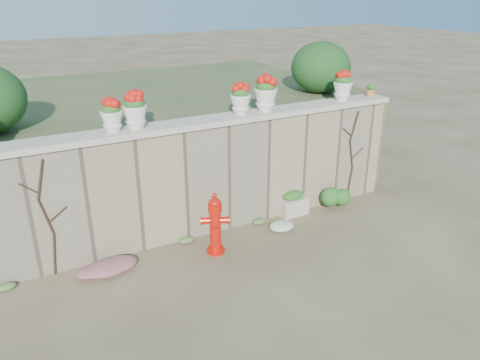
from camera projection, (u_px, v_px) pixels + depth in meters
ground at (254, 277)px, 7.27m from camera, size 80.00×80.00×0.00m
stone_wall at (204, 179)px, 8.34m from camera, size 8.00×0.40×2.00m
wall_cap at (202, 122)px, 7.94m from camera, size 8.10×0.52×0.10m
raised_fill at (147, 134)px, 10.94m from camera, size 9.00×6.00×2.00m
back_shrub_right at (321, 67)px, 10.23m from camera, size 1.30×1.30×1.10m
vine_left at (47, 217)px, 6.99m from camera, size 0.60×0.04×1.91m
vine_right at (352, 155)px, 9.59m from camera, size 0.60×0.04×1.91m
fire_hydrant at (215, 223)px, 7.75m from camera, size 0.47×0.33×1.09m
planter_box at (293, 203)px, 9.22m from camera, size 0.61×0.38×0.49m
green_shrub at (336, 196)px, 9.40m from camera, size 0.63×0.56×0.59m
magenta_clump at (105, 265)px, 7.35m from camera, size 0.95×0.64×0.25m
white_flowers at (278, 227)px, 8.59m from camera, size 0.57×0.46×0.21m
urn_pot_1 at (111, 115)px, 7.16m from camera, size 0.34×0.34×0.53m
urn_pot_2 at (135, 110)px, 7.31m from camera, size 0.38×0.38×0.59m
urn_pot_3 at (241, 99)px, 8.15m from camera, size 0.35×0.35×0.55m
urn_pot_4 at (266, 93)px, 8.36m from camera, size 0.41×0.41×0.65m
urn_pot_5 at (343, 86)px, 9.15m from camera, size 0.37×0.37×0.58m
terracotta_pot at (371, 91)px, 9.55m from camera, size 0.20×0.20×0.24m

